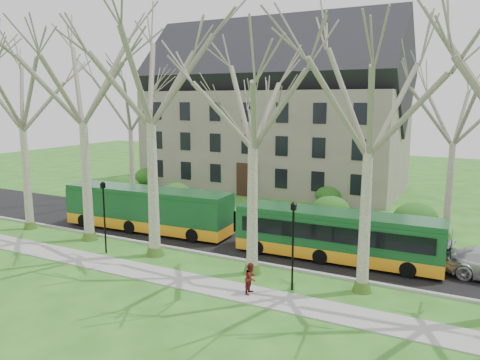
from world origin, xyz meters
TOP-DOWN VIEW (x-y plane):
  - ground at (0.00, 0.00)m, footprint 120.00×120.00m
  - sidewalk at (0.00, -2.50)m, footprint 70.00×2.00m
  - road at (0.00, 5.50)m, footprint 80.00×8.00m
  - curb at (0.00, 1.50)m, footprint 80.00×0.25m
  - building at (-6.00, 24.00)m, footprint 26.50×12.20m
  - tree_row_verge at (0.00, 0.30)m, footprint 49.00×7.00m
  - tree_row_far at (-1.33, 11.00)m, footprint 33.00×7.00m
  - lamp_row at (-0.00, -1.00)m, footprint 36.22×0.22m
  - hedges at (-4.67, 14.00)m, footprint 30.60×8.60m
  - bus_lead at (-6.83, 4.01)m, footprint 12.52×3.26m
  - bus_follow at (6.68, 4.11)m, footprint 11.71×2.75m
  - pedestrian_b at (4.45, -2.39)m, footprint 0.59×0.74m

SIDE VIEW (x-z plane):
  - ground at x=0.00m, z-range 0.00..0.00m
  - sidewalk at x=0.00m, z-range 0.00..0.06m
  - road at x=0.00m, z-range 0.00..0.06m
  - curb at x=0.00m, z-range 0.00..0.14m
  - pedestrian_b at x=4.45m, z-range 0.06..1.55m
  - hedges at x=-4.67m, z-range 0.00..2.00m
  - bus_follow at x=6.68m, z-range 0.06..2.97m
  - bus_lead at x=-6.83m, z-range 0.06..3.16m
  - lamp_row at x=0.00m, z-range 0.42..4.72m
  - tree_row_far at x=-1.33m, z-range 0.00..12.00m
  - tree_row_verge at x=0.00m, z-range 0.00..14.00m
  - building at x=-6.00m, z-range 0.07..16.07m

